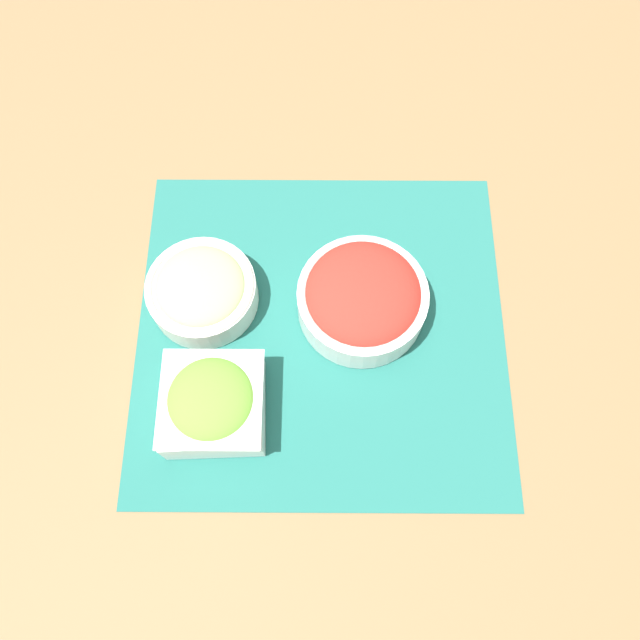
% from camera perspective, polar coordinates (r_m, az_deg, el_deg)
% --- Properties ---
extents(ground_plane, '(3.00, 3.00, 0.00)m').
position_cam_1_polar(ground_plane, '(0.83, -0.00, -0.87)').
color(ground_plane, olive).
extents(placemat, '(0.49, 0.47, 0.00)m').
position_cam_1_polar(placemat, '(0.83, -0.00, -0.82)').
color(placemat, '#236B60').
rests_on(placemat, ground_plane).
extents(tomato_bowl, '(0.17, 0.17, 0.07)m').
position_cam_1_polar(tomato_bowl, '(0.81, 3.80, 2.06)').
color(tomato_bowl, white).
rests_on(tomato_bowl, placemat).
extents(lettuce_bowl, '(0.13, 0.13, 0.07)m').
position_cam_1_polar(lettuce_bowl, '(0.77, -9.87, -7.45)').
color(lettuce_bowl, white).
rests_on(lettuce_bowl, placemat).
extents(cucumber_bowl, '(0.14, 0.14, 0.06)m').
position_cam_1_polar(cucumber_bowl, '(0.83, -10.86, 2.69)').
color(cucumber_bowl, silver).
rests_on(cucumber_bowl, placemat).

